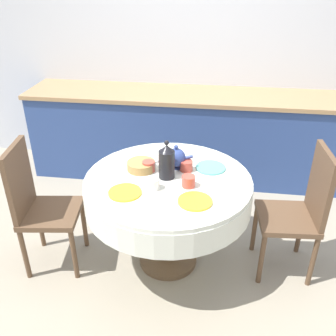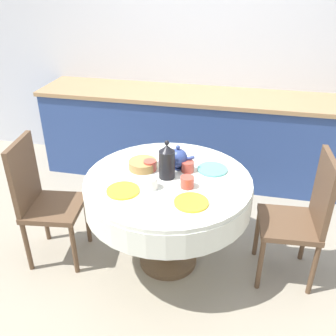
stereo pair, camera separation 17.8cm
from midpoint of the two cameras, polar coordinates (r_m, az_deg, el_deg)
The scene contains 17 objects.
ground_plane at distance 3.01m, azimuth 1.75°, elevation -13.93°, with size 12.00×12.00×0.00m, color #9E937F.
wall_back at distance 4.00m, azimuth 7.07°, elevation 17.98°, with size 7.00×0.05×2.60m.
kitchen_counter at distance 3.93m, azimuth 5.79°, elevation 4.89°, with size 3.24×0.64×0.91m.
dining_table at distance 2.63m, azimuth 1.94°, elevation -4.02°, with size 1.16×1.16×0.74m.
chair_left at distance 2.75m, azimuth 21.64°, elevation -6.62°, with size 0.43×0.43×0.98m.
chair_right at distance 2.86m, azimuth -17.03°, elevation -4.26°, with size 0.45×0.45×0.98m.
plate_near_left at distance 2.42m, azimuth -4.78°, elevation -3.48°, with size 0.21×0.21×0.01m, color yellow.
cup_near_left at distance 2.43m, azimuth -0.54°, elevation -2.36°, with size 0.09×0.09×0.08m, color white.
plate_near_right at distance 2.31m, azimuth 5.77°, elevation -5.28°, with size 0.21×0.21×0.01m, color yellow.
cup_near_right at distance 2.45m, azimuth 5.02°, elevation -2.19°, with size 0.09×0.09×0.08m, color #CC4C3D.
plate_far_left at distance 2.82m, azimuth -1.06°, elevation 1.65°, with size 0.21×0.21×0.01m, color white.
cup_far_left at distance 2.64m, azimuth -0.83°, elevation 0.33°, with size 0.09×0.09×0.08m, color #CC4C3D.
plate_far_right at distance 2.68m, azimuth 8.67°, elevation -0.22°, with size 0.21×0.21×0.01m, color #60BCB7.
cup_far_right at distance 2.63m, azimuth 4.95°, elevation 0.19°, with size 0.09×0.09×0.08m, color #CC4C3D.
coffee_carafe at distance 2.52m, azimuth 1.85°, elevation 0.94°, with size 0.11×0.11×0.28m.
teapot at distance 2.65m, azimuth 3.44°, elevation 1.48°, with size 0.19×0.14×0.18m.
bread_basket at distance 2.67m, azimuth -1.95°, elevation 0.47°, with size 0.20×0.20×0.06m, color #AD844C.
Camera 2 is at (0.48, -2.16, 2.04)m, focal length 40.00 mm.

